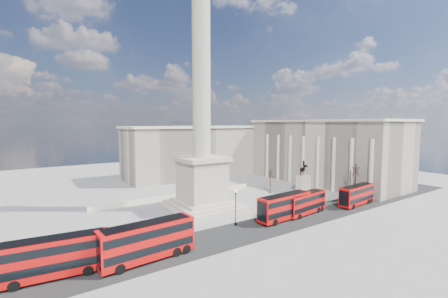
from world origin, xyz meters
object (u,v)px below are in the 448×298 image
red_bus_b (305,203)px  red_bus_c (285,206)px  red_bus_a (148,241)px  equestrian_statue (303,181)px  pedestrian_walking (269,203)px  red_bus_e (56,256)px  pedestrian_crossing (266,207)px  nelsons_column (202,146)px  red_bus_d (357,195)px  victorian_lamp (236,204)px  pedestrian_standing (295,202)px

red_bus_b → red_bus_c: 5.65m
red_bus_a → red_bus_b: (32.08, 1.87, -0.40)m
equestrian_statue → pedestrian_walking: equestrian_statue is taller
red_bus_e → pedestrian_crossing: size_ratio=7.17×
nelsons_column → red_bus_d: bearing=-28.8°
red_bus_c → victorian_lamp: 9.77m
red_bus_b → equestrian_statue: equestrian_statue is taller
red_bus_a → red_bus_c: size_ratio=1.06×
victorian_lamp → equestrian_statue: bearing=19.8°
red_bus_d → equestrian_statue: 14.87m
red_bus_b → red_bus_a: bearing=176.7°
red_bus_c → victorian_lamp: bearing=161.9°
red_bus_b → red_bus_c: (-5.64, -0.07, 0.25)m
red_bus_c → red_bus_e: 36.63m
red_bus_d → pedestrian_standing: size_ratio=5.55×
red_bus_b → red_bus_d: bearing=-14.0°
red_bus_b → pedestrian_walking: red_bus_b is taller
victorian_lamp → pedestrian_crossing: victorian_lamp is taller
red_bus_a → victorian_lamp: size_ratio=1.97×
victorian_lamp → pedestrian_crossing: bearing=19.0°
red_bus_c → equestrian_statue: equestrian_statue is taller
red_bus_b → pedestrian_walking: size_ratio=6.42×
red_bus_e → victorian_lamp: victorian_lamp is taller
pedestrian_standing → pedestrian_crossing: size_ratio=1.17×
red_bus_a → red_bus_c: 26.50m
nelsons_column → red_bus_e: (-27.42, -14.26, -10.44)m
pedestrian_standing → pedestrian_crossing: 7.29m
victorian_lamp → pedestrian_standing: bearing=7.9°
red_bus_b → red_bus_d: (14.29, -1.86, 0.03)m
nelsons_column → red_bus_a: size_ratio=4.00×
red_bus_b → red_bus_d: red_bus_d is taller
equestrian_statue → pedestrian_crossing: bearing=-159.7°
red_bus_c → red_bus_b: bearing=-2.5°
red_bus_d → red_bus_e: bearing=173.5°
red_bus_d → pedestrian_standing: bearing=146.1°
red_bus_e → victorian_lamp: bearing=11.8°
red_bus_b → pedestrian_crossing: bearing=122.7°
red_bus_b → equestrian_statue: (14.31, 13.00, 0.62)m
red_bus_d → red_bus_b: bearing=167.9°
red_bus_c → pedestrian_standing: size_ratio=6.06×
red_bus_d → equestrian_statue: equestrian_statue is taller
victorian_lamp → pedestrian_walking: bearing=22.4°
red_bus_c → red_bus_d: (19.93, -1.79, -0.22)m
red_bus_b → red_bus_d: size_ratio=0.99×
victorian_lamp → nelsons_column: bearing=89.2°
pedestrian_crossing → equestrian_statue: bearing=-88.8°
red_bus_e → pedestrian_crossing: bearing=15.7°
red_bus_d → pedestrian_walking: red_bus_d is taller
red_bus_c → equestrian_statue: (19.95, 13.07, 0.37)m
nelsons_column → pedestrian_standing: 22.96m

